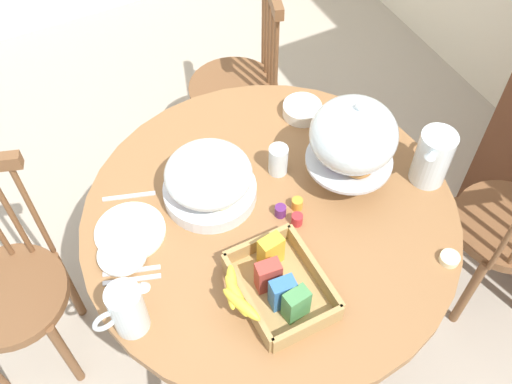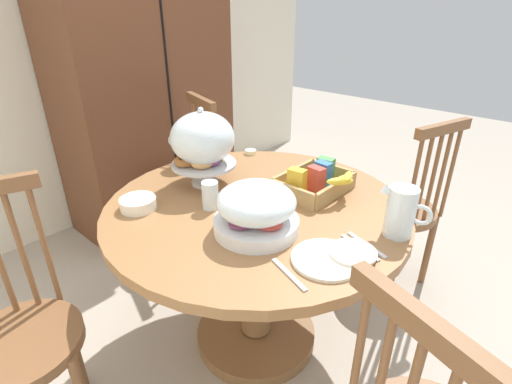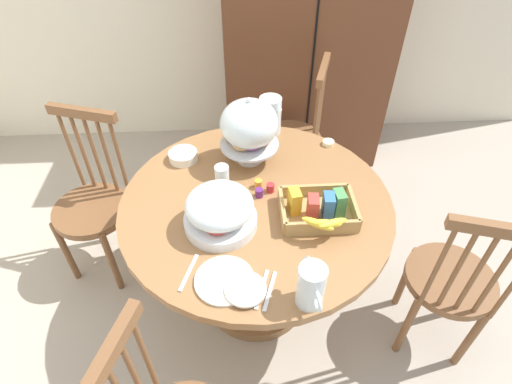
{
  "view_description": "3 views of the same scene",
  "coord_description": "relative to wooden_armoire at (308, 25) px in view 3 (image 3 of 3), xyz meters",
  "views": [
    {
      "loc": [
        0.87,
        -0.42,
        2.28
      ],
      "look_at": [
        -0.17,
        0.12,
        0.74
      ],
      "focal_mm": 41.62,
      "sensor_mm": 36.0,
      "label": 1
    },
    {
      "loc": [
        -1.09,
        -0.79,
        1.47
      ],
      "look_at": [
        -0.07,
        0.12,
        0.79
      ],
      "focal_mm": 27.02,
      "sensor_mm": 36.0,
      "label": 2
    },
    {
      "loc": [
        -0.15,
        -1.18,
        1.99
      ],
      "look_at": [
        -0.07,
        0.12,
        0.79
      ],
      "focal_mm": 28.73,
      "sensor_mm": 36.0,
      "label": 3
    }
  ],
  "objects": [
    {
      "name": "jam_jar_apricot",
      "position": [
        -0.4,
        -1.29,
        -0.22
      ],
      "size": [
        0.04,
        0.04,
        0.04
      ],
      "primitive_type": "cylinder",
      "color": "orange",
      "rests_on": "dining_table"
    },
    {
      "name": "wooden_armoire",
      "position": [
        0.0,
        0.0,
        0.0
      ],
      "size": [
        1.18,
        0.6,
        1.96
      ],
      "color": "brown",
      "rests_on": "ground_plane"
    },
    {
      "name": "table_knife",
      "position": [
        -0.42,
        -1.84,
        -0.24
      ],
      "size": [
        0.07,
        0.17,
        0.01
      ],
      "primitive_type": "cube",
      "rotation": [
        0.0,
        0.0,
        4.39
      ],
      "color": "silver",
      "rests_on": "dining_table"
    },
    {
      "name": "cereal_basket",
      "position": [
        -0.16,
        -1.5,
        -0.2
      ],
      "size": [
        0.32,
        0.3,
        0.12
      ],
      "color": "tan",
      "rests_on": "dining_table"
    },
    {
      "name": "dining_table",
      "position": [
        -0.42,
        -1.38,
        -0.46
      ],
      "size": [
        1.2,
        1.2,
        0.74
      ],
      "color": "olive",
      "rests_on": "ground_plane"
    },
    {
      "name": "cereal_bowl",
      "position": [
        -0.76,
        -1.07,
        -0.22
      ],
      "size": [
        0.14,
        0.14,
        0.04
      ],
      "primitive_type": "cylinder",
      "color": "white",
      "rests_on": "dining_table"
    },
    {
      "name": "windsor_chair_far_side",
      "position": [
        0.44,
        -1.67,
        -0.53
      ],
      "size": [
        0.42,
        0.42,
        0.97
      ],
      "color": "brown",
      "rests_on": "ground_plane"
    },
    {
      "name": "jam_jar_strawberry",
      "position": [
        -0.35,
        -1.32,
        -0.22
      ],
      "size": [
        0.04,
        0.04,
        0.04
      ],
      "primitive_type": "cylinder",
      "color": "#B7282D",
      "rests_on": "dining_table"
    },
    {
      "name": "butter_dish",
      "position": [
        -0.02,
        -0.99,
        -0.23
      ],
      "size": [
        0.06,
        0.06,
        0.02
      ],
      "primitive_type": "cylinder",
      "color": "beige",
      "rests_on": "dining_table"
    },
    {
      "name": "jam_jar_grape",
      "position": [
        -0.4,
        -1.35,
        -0.22
      ],
      "size": [
        0.04,
        0.04,
        0.04
      ],
      "primitive_type": "cylinder",
      "color": "#5B2366",
      "rests_on": "dining_table"
    },
    {
      "name": "pastry_stand_with_dome",
      "position": [
        -0.43,
        -1.09,
        -0.05
      ],
      "size": [
        0.28,
        0.28,
        0.34
      ],
      "color": "silver",
      "rests_on": "dining_table"
    },
    {
      "name": "drinking_glass",
      "position": [
        -0.56,
        -1.27,
        -0.19
      ],
      "size": [
        0.06,
        0.06,
        0.11
      ],
      "primitive_type": "cylinder",
      "color": "silver",
      "rests_on": "dining_table"
    },
    {
      "name": "china_plate_large",
      "position": [
        -0.56,
        -1.8,
        -0.24
      ],
      "size": [
        0.22,
        0.22,
        0.01
      ],
      "primitive_type": "cylinder",
      "color": "white",
      "rests_on": "dining_table"
    },
    {
      "name": "china_plate_small",
      "position": [
        -0.48,
        -1.85,
        -0.23
      ],
      "size": [
        0.15,
        0.15,
        0.01
      ],
      "primitive_type": "cylinder",
      "color": "white",
      "rests_on": "china_plate_large"
    },
    {
      "name": "fruit_platter_covered",
      "position": [
        -0.57,
        -1.52,
        -0.16
      ],
      "size": [
        0.3,
        0.3,
        0.18
      ],
      "color": "silver",
      "rests_on": "dining_table"
    },
    {
      "name": "windsor_chair_by_cabinet",
      "position": [
        -1.27,
        -1.08,
        -0.53
      ],
      "size": [
        0.43,
        0.42,
        0.97
      ],
      "color": "brown",
      "rests_on": "ground_plane"
    },
    {
      "name": "windsor_chair_near_window",
      "position": [
        -0.12,
        -0.53,
        -0.53
      ],
      "size": [
        0.42,
        0.43,
        0.97
      ],
      "color": "brown",
      "rests_on": "ground_plane"
    },
    {
      "name": "ground_plane",
      "position": [
        -0.34,
        -1.5,
        -0.98
      ],
      "size": [
        10.0,
        10.0,
        0.0
      ],
      "primitive_type": "plane",
      "color": "#A89E8E"
    },
    {
      "name": "orange_juice_pitcher",
      "position": [
        -0.26,
        -1.9,
        -0.16
      ],
      "size": [
        0.1,
        0.18,
        0.18
      ],
      "color": "silver",
      "rests_on": "dining_table"
    },
    {
      "name": "milk_pitcher",
      "position": [
        -0.31,
        -0.85,
        -0.15
      ],
      "size": [
        0.12,
        0.18,
        0.2
      ],
      "color": "silver",
      "rests_on": "dining_table"
    },
    {
      "name": "dinner_fork",
      "position": [
        -0.39,
        -1.85,
        -0.24
      ],
      "size": [
        0.07,
        0.17,
        0.01
      ],
      "primitive_type": "cube",
      "rotation": [
        0.0,
        0.0,
        4.39
      ],
      "color": "silver",
      "rests_on": "dining_table"
    },
    {
      "name": "soup_spoon",
      "position": [
        -0.69,
        -1.76,
        -0.24
      ],
      "size": [
        0.07,
        0.17,
        0.01
      ],
      "primitive_type": "cube",
      "rotation": [
        0.0,
        0.0,
        4.39
      ],
      "color": "silver",
      "rests_on": "dining_table"
    }
  ]
}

